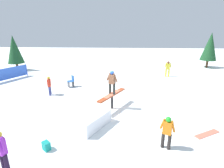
{
  "coord_description": "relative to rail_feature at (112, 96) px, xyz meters",
  "views": [
    {
      "loc": [
        -9.09,
        -0.5,
        4.46
      ],
      "look_at": [
        0.0,
        0.0,
        1.47
      ],
      "focal_mm": 28.0,
      "sensor_mm": 36.0,
      "label": 1
    }
  ],
  "objects": [
    {
      "name": "ground_plane",
      "position": [
        0.0,
        0.0,
        -0.73
      ],
      "size": [
        60.0,
        60.0,
        0.0
      ],
      "primitive_type": "plane",
      "color": "white"
    },
    {
      "name": "rail_feature",
      "position": [
        0.0,
        0.0,
        0.0
      ],
      "size": [
        2.26,
        1.47,
        0.87
      ],
      "rotation": [
        0.0,
        0.0,
        -0.53
      ],
      "color": "black",
      "rests_on": "ground"
    },
    {
      "name": "snow_kicker_ramp",
      "position": [
        -1.84,
        1.07,
        -0.42
      ],
      "size": [
        2.31,
        2.2,
        0.64
      ],
      "primitive_type": "cube",
      "rotation": [
        0.0,
        0.0,
        -0.53
      ],
      "color": "white",
      "rests_on": "ground"
    },
    {
      "name": "main_rider_on_rail",
      "position": [
        0.0,
        0.0,
        0.8
      ],
      "size": [
        1.45,
        0.97,
        1.36
      ],
      "rotation": [
        0.0,
        0.0,
        -0.5
      ],
      "color": "#E96F4D",
      "rests_on": "rail_feature"
    },
    {
      "name": "bystander_red",
      "position": [
        1.85,
        4.35,
        -0.0
      ],
      "size": [
        0.6,
        0.25,
        1.31
      ],
      "rotation": [
        0.0,
        0.0,
        0.22
      ],
      "color": "navy",
      "rests_on": "ground"
    },
    {
      "name": "bystander_orange",
      "position": [
        -3.35,
        -2.25,
        0.02
      ],
      "size": [
        0.33,
        0.56,
        1.35
      ],
      "rotation": [
        0.0,
        0.0,
        4.25
      ],
      "color": "#2B2624",
      "rests_on": "ground"
    },
    {
      "name": "bystander_purple",
      "position": [
        -4.79,
        3.16,
        0.1
      ],
      "size": [
        0.39,
        0.56,
        1.48
      ],
      "rotation": [
        0.0,
        0.0,
        4.16
      ],
      "color": "black",
      "rests_on": "ground"
    },
    {
      "name": "bystander_yellow",
      "position": [
        6.94,
        -4.79,
        0.09
      ],
      "size": [
        0.26,
        0.6,
        1.47
      ],
      "rotation": [
        0.0,
        0.0,
        1.4
      ],
      "color": "yellow",
      "rests_on": "ground"
    },
    {
      "name": "loose_snowboard_coral",
      "position": [
        -2.32,
        -4.29,
        -0.72
      ],
      "size": [
        0.86,
        1.28,
        0.02
      ],
      "primitive_type": "cube",
      "rotation": [
        0.0,
        0.0,
        2.06
      ],
      "color": "#E37258",
      "rests_on": "ground"
    },
    {
      "name": "loose_snowboard_white",
      "position": [
        1.63,
        -2.68,
        -0.72
      ],
      "size": [
        0.47,
        1.45,
        0.02
      ],
      "primitive_type": "cube",
      "rotation": [
        0.0,
        0.0,
        4.85
      ],
      "color": "white",
      "rests_on": "ground"
    },
    {
      "name": "folding_chair",
      "position": [
        3.61,
        3.36,
        -0.32
      ],
      "size": [
        0.62,
        0.62,
        0.88
      ],
      "rotation": [
        0.0,
        0.0,
        3.8
      ],
      "color": "#3F3F44",
      "rests_on": "ground"
    },
    {
      "name": "backpack_on_snow",
      "position": [
        -3.69,
        2.29,
        -0.56
      ],
      "size": [
        0.36,
        0.37,
        0.34
      ],
      "primitive_type": "cube",
      "rotation": [
        0.0,
        0.0,
        0.88
      ],
      "color": "teal",
      "rests_on": "ground"
    },
    {
      "name": "pine_tree_near",
      "position": [
        11.19,
        -10.3,
        1.64
      ],
      "size": [
        1.72,
        1.72,
        3.9
      ],
      "color": "#4C331E",
      "rests_on": "ground"
    },
    {
      "name": "pine_tree_far",
      "position": [
        8.61,
        10.62,
        1.48
      ],
      "size": [
        1.61,
        1.61,
        3.65
      ],
      "color": "#4C331E",
      "rests_on": "ground"
    }
  ]
}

